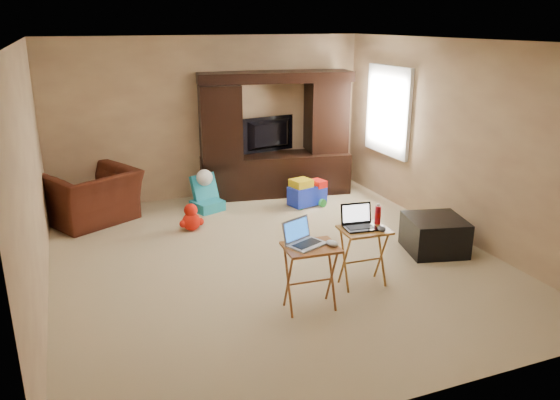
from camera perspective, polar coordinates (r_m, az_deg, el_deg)
name	(u,v)px	position (r m, az deg, el deg)	size (l,w,h in m)	color
floor	(274,259)	(6.54, -0.65, -6.16)	(5.50, 5.50, 0.00)	beige
ceiling	(273,41)	(5.97, -0.74, 16.29)	(5.50, 5.50, 0.00)	silver
wall_back	(211,118)	(8.71, -7.23, 8.48)	(5.00, 5.00, 0.00)	tan
wall_front	(418,246)	(3.82, 14.27, -4.70)	(5.00, 5.00, 0.00)	tan
wall_left	(31,179)	(5.77, -24.58, 1.97)	(5.50, 5.50, 0.00)	tan
wall_right	(455,140)	(7.38, 17.86, 6.01)	(5.50, 5.50, 0.00)	tan
window_pane	(389,111)	(8.58, 11.32, 9.14)	(1.20, 1.20, 0.00)	white
window_frame	(388,111)	(8.57, 11.21, 9.14)	(0.06, 1.14, 1.34)	white
entertainment_center	(275,135)	(8.73, -0.52, 6.86)	(2.40, 0.60, 1.96)	black
television	(271,135)	(8.90, -0.93, 6.81)	(1.00, 0.13, 0.57)	black
recliner	(92,197)	(8.04, -19.04, 0.32)	(1.13, 0.99, 0.74)	#41160D
child_rocker	(207,193)	(8.16, -7.64, 0.70)	(0.40, 0.46, 0.53)	teal
plush_toy	(191,217)	(7.44, -9.27, -1.75)	(0.34, 0.29, 0.38)	red
push_toy	(307,192)	(8.35, 2.86, 0.88)	(0.58, 0.41, 0.43)	#1A30D4
ottoman	(434,235)	(6.94, 15.84, -3.50)	(0.67, 0.67, 0.43)	black
tray_table_left	(310,278)	(5.35, 3.18, -8.11)	(0.51, 0.41, 0.66)	#9B5425
tray_table_right	(363,257)	(5.87, 8.69, -5.91)	(0.49, 0.40, 0.64)	#A36827
laptop_left	(307,234)	(5.18, 2.83, -3.54)	(0.35, 0.28, 0.24)	#ADAEB2
laptop_right	(361,218)	(5.70, 8.45, -1.85)	(0.34, 0.28, 0.24)	black
mouse_left	(332,243)	(5.22, 5.47, -4.52)	(0.09, 0.13, 0.06)	silver
mouse_right	(382,229)	(5.71, 10.58, -2.95)	(0.08, 0.13, 0.05)	#3A3B3F
water_bottle	(378,215)	(5.88, 10.18, -1.55)	(0.06, 0.06, 0.20)	#B70B15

